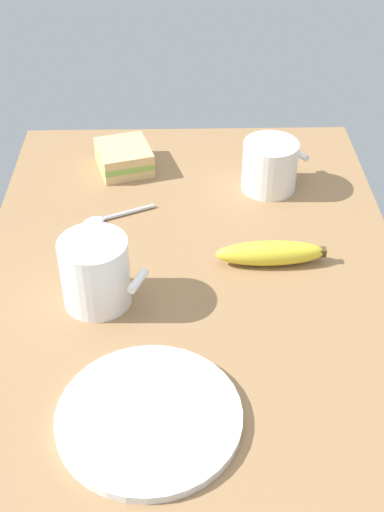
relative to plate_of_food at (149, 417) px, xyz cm
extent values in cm
cube|color=#936D47|center=(-27.22, 5.67, -1.60)|extent=(90.00, 64.00, 2.00)
cylinder|color=white|center=(0.00, 0.00, 0.00)|extent=(22.10, 22.10, 1.20)
cylinder|color=white|center=(-50.18, 19.62, 3.79)|extent=(9.47, 9.47, 8.77)
cylinder|color=black|center=(-50.18, 19.62, 7.67)|extent=(8.34, 8.34, 0.40)
cylinder|color=white|center=(-53.55, 25.11, 4.23)|extent=(4.26, 3.25, 1.20)
cylinder|color=white|center=(-21.26, -7.80, 4.54)|extent=(9.58, 9.58, 10.29)
cylinder|color=tan|center=(-21.26, -7.80, 9.19)|extent=(8.43, 8.43, 0.40)
cylinder|color=white|center=(-18.71, -1.81, 5.06)|extent=(4.44, 2.79, 1.20)
cube|color=#DBB77A|center=(-57.36, -6.05, 0.20)|extent=(12.15, 11.46, 1.60)
cube|color=#8CB24C|center=(-57.36, -6.05, 1.60)|extent=(12.15, 11.46, 1.20)
cube|color=#DBB77A|center=(-57.36, -6.05, 3.00)|extent=(12.15, 11.46, 1.60)
ellipsoid|color=yellow|center=(-29.00, 17.49, 1.31)|extent=(4.11, 16.57, 3.82)
cube|color=#4C3819|center=(-29.14, 25.33, 1.31)|extent=(1.20, 1.20, 1.20)
ellipsoid|color=silver|center=(-40.06, -10.07, -0.20)|extent=(3.66, 4.26, 0.80)
cylinder|color=silver|center=(-42.57, -4.43, -0.25)|extent=(4.20, 8.28, 0.70)
camera|label=1|loc=(50.46, 3.91, 64.37)|focal=47.49mm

